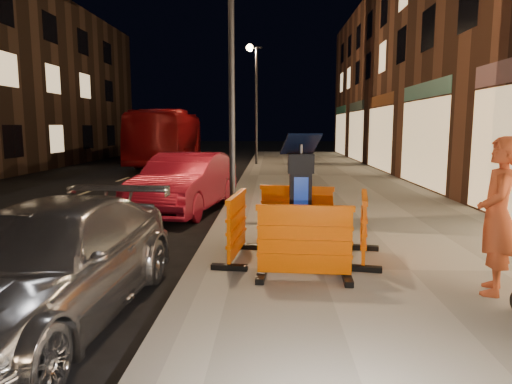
{
  "coord_description": "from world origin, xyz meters",
  "views": [
    {
      "loc": [
        1.04,
        -6.23,
        2.15
      ],
      "look_at": [
        0.8,
        1.0,
        1.1
      ],
      "focal_mm": 32.0,
      "sensor_mm": 36.0,
      "label": 1
    }
  ],
  "objects_px": {
    "barrier_kerbside": "(237,226)",
    "man": "(497,216)",
    "barrier_back": "(296,215)",
    "bus_doubledecker": "(169,164)",
    "barrier_bldgside": "(364,227)",
    "car_red": "(186,211)",
    "car_silver": "(50,321)",
    "parking_kiosk": "(300,201)",
    "barrier_front": "(304,243)"
  },
  "relations": [
    {
      "from": "barrier_kerbside",
      "to": "barrier_back",
      "type": "bearing_deg",
      "value": -38.42
    },
    {
      "from": "barrier_kerbside",
      "to": "barrier_bldgside",
      "type": "relative_size",
      "value": 1.0
    },
    {
      "from": "parking_kiosk",
      "to": "barrier_back",
      "type": "height_order",
      "value": "parking_kiosk"
    },
    {
      "from": "barrier_kerbside",
      "to": "barrier_bldgside",
      "type": "distance_m",
      "value": 1.9
    },
    {
      "from": "barrier_kerbside",
      "to": "car_red",
      "type": "height_order",
      "value": "barrier_kerbside"
    },
    {
      "from": "man",
      "to": "barrier_back",
      "type": "bearing_deg",
      "value": -111.48
    },
    {
      "from": "barrier_front",
      "to": "barrier_back",
      "type": "distance_m",
      "value": 1.9
    },
    {
      "from": "barrier_back",
      "to": "bus_doubledecker",
      "type": "xyz_separation_m",
      "value": [
        -6.28,
        18.17,
        -0.65
      ]
    },
    {
      "from": "car_red",
      "to": "bus_doubledecker",
      "type": "distance_m",
      "value": 14.95
    },
    {
      "from": "parking_kiosk",
      "to": "barrier_back",
      "type": "xyz_separation_m",
      "value": [
        0.0,
        0.95,
        -0.39
      ]
    },
    {
      "from": "barrier_bldgside",
      "to": "bus_doubledecker",
      "type": "xyz_separation_m",
      "value": [
        -7.23,
        19.12,
        -0.65
      ]
    },
    {
      "from": "car_silver",
      "to": "car_red",
      "type": "xyz_separation_m",
      "value": [
        0.29,
        6.61,
        0.0
      ]
    },
    {
      "from": "bus_doubledecker",
      "to": "car_silver",
      "type": "bearing_deg",
      "value": -84.04
    },
    {
      "from": "bus_doubledecker",
      "to": "man",
      "type": "bearing_deg",
      "value": -70.53
    },
    {
      "from": "parking_kiosk",
      "to": "car_red",
      "type": "height_order",
      "value": "parking_kiosk"
    },
    {
      "from": "barrier_front",
      "to": "car_red",
      "type": "relative_size",
      "value": 0.29
    },
    {
      "from": "man",
      "to": "car_red",
      "type": "bearing_deg",
      "value": -117.01
    },
    {
      "from": "barrier_back",
      "to": "man",
      "type": "bearing_deg",
      "value": -33.73
    },
    {
      "from": "barrier_bldgside",
      "to": "car_silver",
      "type": "relative_size",
      "value": 0.29
    },
    {
      "from": "barrier_back",
      "to": "car_silver",
      "type": "relative_size",
      "value": 0.29
    },
    {
      "from": "parking_kiosk",
      "to": "man",
      "type": "height_order",
      "value": "man"
    },
    {
      "from": "barrier_kerbside",
      "to": "bus_doubledecker",
      "type": "relative_size",
      "value": 0.12
    },
    {
      "from": "car_red",
      "to": "bus_doubledecker",
      "type": "relative_size",
      "value": 0.41
    },
    {
      "from": "parking_kiosk",
      "to": "car_silver",
      "type": "height_order",
      "value": "parking_kiosk"
    },
    {
      "from": "barrier_bldgside",
      "to": "parking_kiosk",
      "type": "bearing_deg",
      "value": 100.58
    },
    {
      "from": "barrier_front",
      "to": "bus_doubledecker",
      "type": "bearing_deg",
      "value": 110.94
    },
    {
      "from": "barrier_back",
      "to": "bus_doubledecker",
      "type": "height_order",
      "value": "bus_doubledecker"
    },
    {
      "from": "barrier_bldgside",
      "to": "barrier_back",
      "type": "bearing_deg",
      "value": 55.58
    },
    {
      "from": "barrier_back",
      "to": "barrier_bldgside",
      "type": "height_order",
      "value": "same"
    },
    {
      "from": "car_red",
      "to": "car_silver",
      "type": "bearing_deg",
      "value": -83.22
    },
    {
      "from": "barrier_kerbside",
      "to": "car_red",
      "type": "relative_size",
      "value": 0.29
    },
    {
      "from": "barrier_front",
      "to": "bus_doubledecker",
      "type": "xyz_separation_m",
      "value": [
        -6.28,
        20.07,
        -0.65
      ]
    },
    {
      "from": "parking_kiosk",
      "to": "barrier_front",
      "type": "bearing_deg",
      "value": -81.42
    },
    {
      "from": "barrier_kerbside",
      "to": "man",
      "type": "bearing_deg",
      "value": -105.89
    },
    {
      "from": "barrier_back",
      "to": "car_red",
      "type": "bearing_deg",
      "value": 136.82
    },
    {
      "from": "barrier_back",
      "to": "barrier_bldgside",
      "type": "bearing_deg",
      "value": -33.42
    },
    {
      "from": "barrier_kerbside",
      "to": "bus_doubledecker",
      "type": "height_order",
      "value": "bus_doubledecker"
    },
    {
      "from": "parking_kiosk",
      "to": "barrier_front",
      "type": "height_order",
      "value": "parking_kiosk"
    },
    {
      "from": "barrier_back",
      "to": "car_red",
      "type": "height_order",
      "value": "barrier_back"
    },
    {
      "from": "barrier_kerbside",
      "to": "car_silver",
      "type": "height_order",
      "value": "barrier_kerbside"
    },
    {
      "from": "barrier_back",
      "to": "man",
      "type": "xyz_separation_m",
      "value": [
        2.25,
        -2.27,
        0.44
      ]
    },
    {
      "from": "car_silver",
      "to": "car_red",
      "type": "relative_size",
      "value": 1.0
    },
    {
      "from": "barrier_bldgside",
      "to": "bus_doubledecker",
      "type": "distance_m",
      "value": 20.45
    },
    {
      "from": "barrier_front",
      "to": "man",
      "type": "relative_size",
      "value": 0.68
    },
    {
      "from": "barrier_bldgside",
      "to": "man",
      "type": "height_order",
      "value": "man"
    },
    {
      "from": "barrier_front",
      "to": "barrier_back",
      "type": "relative_size",
      "value": 1.0
    },
    {
      "from": "parking_kiosk",
      "to": "barrier_back",
      "type": "relative_size",
      "value": 1.4
    },
    {
      "from": "parking_kiosk",
      "to": "barrier_bldgside",
      "type": "distance_m",
      "value": 1.03
    },
    {
      "from": "barrier_front",
      "to": "barrier_back",
      "type": "height_order",
      "value": "same"
    },
    {
      "from": "barrier_back",
      "to": "barrier_kerbside",
      "type": "height_order",
      "value": "same"
    }
  ]
}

